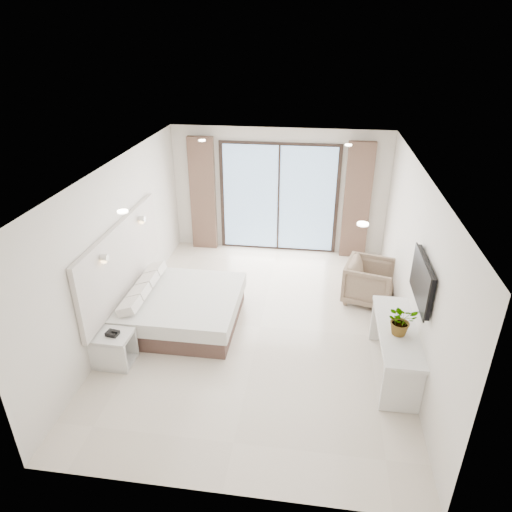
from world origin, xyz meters
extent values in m
plane|color=beige|center=(0.00, 0.00, 0.00)|extent=(6.20, 6.20, 0.00)
cube|color=silver|center=(0.00, 3.10, 1.35)|extent=(4.60, 0.02, 2.70)
cube|color=silver|center=(0.00, -3.10, 1.35)|extent=(4.60, 0.02, 2.70)
cube|color=silver|center=(-2.30, 0.00, 1.35)|extent=(0.02, 6.20, 2.70)
cube|color=silver|center=(2.30, 0.00, 1.35)|extent=(0.02, 6.20, 2.70)
cube|color=white|center=(0.00, 0.00, 2.70)|extent=(4.60, 6.20, 0.02)
cube|color=beige|center=(-2.25, -0.04, 1.15)|extent=(0.08, 3.00, 1.20)
cube|color=black|center=(2.25, -0.85, 1.55)|extent=(0.06, 1.00, 0.58)
cube|color=black|center=(2.21, -0.85, 1.55)|extent=(0.02, 1.04, 0.62)
cube|color=black|center=(0.00, 3.07, 1.20)|extent=(2.56, 0.04, 2.42)
cube|color=#92BDEA|center=(0.00, 3.04, 1.20)|extent=(2.40, 0.01, 2.30)
cube|color=brown|center=(-1.65, 2.96, 1.25)|extent=(0.55, 0.14, 2.50)
cube|color=brown|center=(1.65, 2.96, 1.25)|extent=(0.55, 0.14, 2.50)
cylinder|color=white|center=(-1.30, -1.80, 2.68)|extent=(0.12, 0.12, 0.02)
cylinder|color=white|center=(1.30, -1.80, 2.68)|extent=(0.12, 0.12, 0.02)
cylinder|color=white|center=(-1.30, 1.80, 2.68)|extent=(0.12, 0.12, 0.02)
cylinder|color=white|center=(1.30, 1.80, 2.68)|extent=(0.12, 0.12, 0.02)
cube|color=brown|center=(-1.33, -0.04, 0.15)|extent=(1.85, 1.76, 0.30)
cube|color=white|center=(-1.33, -0.04, 0.42)|extent=(1.92, 1.83, 0.24)
cube|color=silver|center=(-1.95, -0.65, 0.61)|extent=(0.28, 0.37, 0.14)
cube|color=silver|center=(-1.95, -0.25, 0.61)|extent=(0.28, 0.37, 0.14)
cube|color=silver|center=(-1.95, 0.16, 0.61)|extent=(0.28, 0.37, 0.14)
cube|color=silver|center=(-1.95, 0.56, 0.61)|extent=(0.28, 0.37, 0.14)
cube|color=silver|center=(-2.02, -1.21, 0.49)|extent=(0.57, 0.47, 0.05)
cube|color=silver|center=(-2.02, -1.21, 0.03)|extent=(0.57, 0.47, 0.05)
cube|color=silver|center=(-2.02, -1.41, 0.25)|extent=(0.56, 0.07, 0.46)
cube|color=silver|center=(-2.02, -1.00, 0.25)|extent=(0.56, 0.07, 0.46)
cube|color=black|center=(-1.99, -1.22, 0.54)|extent=(0.19, 0.16, 0.06)
cube|color=silver|center=(2.04, -0.85, 0.74)|extent=(0.53, 1.71, 0.06)
cube|color=silver|center=(2.04, -1.62, 0.35)|extent=(0.51, 0.06, 0.71)
cube|color=silver|center=(2.04, -0.09, 0.35)|extent=(0.51, 0.06, 0.71)
imported|color=#33662D|center=(2.04, -0.96, 0.94)|extent=(0.49, 0.52, 0.34)
imported|color=#816F54|center=(1.85, 1.12, 0.42)|extent=(0.95, 0.99, 0.85)
camera|label=1|loc=(0.81, -6.26, 4.49)|focal=32.00mm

